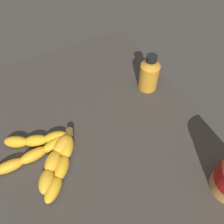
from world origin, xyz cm
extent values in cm
cube|color=#38332D|center=(0.00, 0.00, -2.00)|extent=(78.82, 58.08, 3.99)
ellipsoid|color=gold|center=(-1.84, -12.47, 1.60)|extent=(4.30, 7.08, 3.19)
ellipsoid|color=gold|center=(-3.15, -17.59, 1.60)|extent=(5.14, 7.30, 3.19)
ellipsoid|color=gold|center=(-5.20, -22.46, 1.60)|extent=(5.87, 7.36, 3.19)
ellipsoid|color=gold|center=(-0.14, -13.01, 1.51)|extent=(4.61, 8.54, 3.01)
ellipsoid|color=gold|center=(0.83, -19.40, 1.51)|extent=(3.78, 8.34, 3.01)
ellipsoid|color=gold|center=(1.10, -25.86, 1.51)|extent=(3.12, 8.13, 3.01)
ellipsoid|color=gold|center=(1.42, -11.66, 1.81)|extent=(6.90, 7.44, 3.62)
ellipsoid|color=gold|center=(5.03, -15.48, 1.81)|extent=(7.36, 7.06, 3.62)
ellipsoid|color=gold|center=(9.32, -18.52, 1.81)|extent=(7.53, 6.41, 3.62)
ellipsoid|color=gold|center=(2.68, -10.62, 1.62)|extent=(7.91, 6.49, 3.25)
ellipsoid|color=gold|center=(7.50, -13.86, 1.62)|extent=(7.75, 6.99, 3.25)
ellipsoid|color=gold|center=(11.89, -17.65, 1.62)|extent=(7.47, 7.40, 3.25)
cylinder|color=brown|center=(-1.11, -8.38, 1.80)|extent=(2.00, 2.00, 3.00)
cylinder|color=orange|center=(-7.87, 21.15, 4.59)|extent=(6.09, 6.09, 9.18)
cone|color=orange|center=(-7.87, 21.15, 10.10)|extent=(6.09, 6.09, 1.84)
cylinder|color=black|center=(-7.87, 21.15, 11.96)|extent=(3.23, 3.23, 1.89)
camera|label=1|loc=(37.35, -14.62, 60.75)|focal=40.03mm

